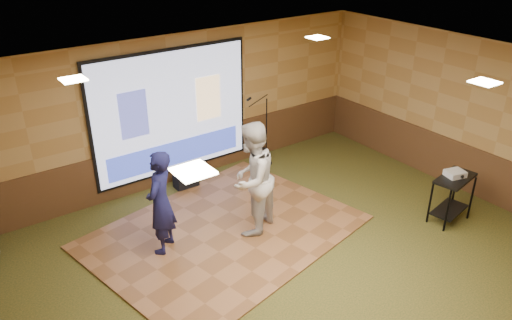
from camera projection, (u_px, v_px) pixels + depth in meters
ground at (280, 265)px, 7.86m from camera, size 9.00×9.00×0.00m
room_shell at (283, 144)px, 6.94m from camera, size 9.04×7.04×3.02m
wainscot_back at (175, 159)px, 10.19m from camera, size 9.00×0.04×0.95m
wainscot_right at (456, 164)px, 9.99m from camera, size 0.04×7.00×0.95m
projector_screen at (173, 114)px, 9.72m from camera, size 3.32×0.06×2.52m
downlight_nw at (73, 79)px, 6.71m from camera, size 0.32×0.32×0.02m
downlight_ne at (318, 37)px, 9.01m from camera, size 0.32×0.32×0.02m
downlight_sw at (193, 171)px, 4.31m from camera, size 0.32×0.32×0.02m
downlight_se at (485, 82)px, 6.60m from camera, size 0.32×0.32×0.02m
dance_floor at (225, 231)px, 8.67m from camera, size 4.92×4.11×0.03m
player_left at (161, 203)px, 7.82m from camera, size 0.75×0.74×1.75m
player_right at (252, 179)px, 8.26m from camera, size 1.20×1.10×1.99m
av_table at (453, 191)px, 8.76m from camera, size 0.84×0.44×0.88m
projector at (455, 174)px, 8.64m from camera, size 0.37×0.33×0.10m
mic_stand at (264, 144)px, 10.83m from camera, size 0.64×0.26×1.63m
duffel_bag at (186, 181)px, 10.06m from camera, size 0.45×0.30×0.28m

